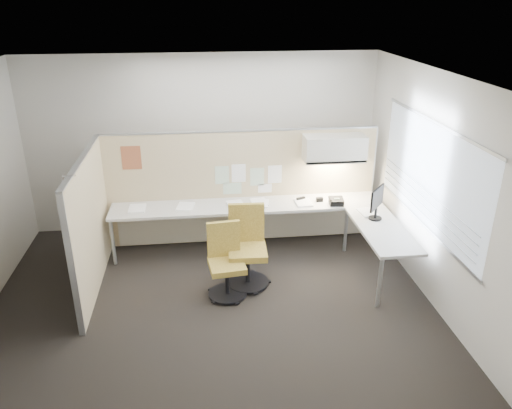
{
  "coord_description": "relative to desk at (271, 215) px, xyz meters",
  "views": [
    {
      "loc": [
        -0.08,
        -5.47,
        3.62
      ],
      "look_at": [
        0.67,
        0.8,
        0.92
      ],
      "focal_mm": 35.0,
      "sensor_mm": 36.0,
      "label": 1
    }
  ],
  "objects": [
    {
      "name": "paper_stack_2",
      "position": [
        -0.51,
        0.08,
        0.15
      ],
      "size": [
        0.28,
        0.33,
        0.04
      ],
      "primitive_type": "cube",
      "rotation": [
        0.0,
        0.0,
        0.17
      ],
      "color": "white",
      "rests_on": "desk"
    },
    {
      "name": "paper_stack_1",
      "position": [
        -1.24,
        0.14,
        0.14
      ],
      "size": [
        0.28,
        0.34,
        0.02
      ],
      "primitive_type": "cube",
      "rotation": [
        0.0,
        0.0,
        -0.18
      ],
      "color": "white",
      "rests_on": "desk"
    },
    {
      "name": "chair_right",
      "position": [
        -0.73,
        -1.04,
        -0.16
      ],
      "size": [
        0.5,
        0.51,
        0.94
      ],
      "rotation": [
        0.0,
        0.0,
        0.11
      ],
      "color": "black",
      "rests_on": "floor"
    },
    {
      "name": "poster",
      "position": [
        -1.98,
        0.44,
        0.82
      ],
      "size": [
        0.28,
        0.0,
        0.35
      ],
      "primitive_type": "cube",
      "color": "#DF571C",
      "rests_on": "partition_back"
    },
    {
      "name": "pinned_papers",
      "position": [
        -0.3,
        0.44,
        0.43
      ],
      "size": [
        1.01,
        0.0,
        0.47
      ],
      "color": "#8CBF8C",
      "rests_on": "partition_back"
    },
    {
      "name": "window_pane",
      "position": [
        1.79,
        -1.13,
        0.95
      ],
      "size": [
        0.01,
        2.8,
        1.3
      ],
      "primitive_type": "cube",
      "color": "#9AA4B3",
      "rests_on": "wall_right"
    },
    {
      "name": "stapler",
      "position": [
        0.48,
        0.2,
        0.15
      ],
      "size": [
        0.14,
        0.09,
        0.05
      ],
      "primitive_type": "cube",
      "rotation": [
        0.0,
        0.0,
        0.4
      ],
      "color": "black",
      "rests_on": "desk"
    },
    {
      "name": "paper_stack_4",
      "position": [
        0.5,
        0.09,
        0.14
      ],
      "size": [
        0.24,
        0.31,
        0.02
      ],
      "primitive_type": "cube",
      "rotation": [
        0.0,
        0.0,
        0.04
      ],
      "color": "white",
      "rests_on": "desk"
    },
    {
      "name": "monitor",
      "position": [
        1.37,
        -0.58,
        0.39
      ],
      "size": [
        0.3,
        0.36,
        0.46
      ],
      "rotation": [
        0.0,
        0.0,
        0.89
      ],
      "color": "black",
      "rests_on": "desk"
    },
    {
      "name": "floor",
      "position": [
        -0.93,
        -1.13,
        -0.61
      ],
      "size": [
        5.5,
        4.5,
        0.01
      ],
      "primitive_type": "cube",
      "color": "black",
      "rests_on": "ground"
    },
    {
      "name": "wall_right",
      "position": [
        1.82,
        -1.13,
        0.8
      ],
      "size": [
        0.02,
        4.5,
        2.8
      ],
      "primitive_type": "cube",
      "color": "beige",
      "rests_on": "ground"
    },
    {
      "name": "wall_back",
      "position": [
        -0.93,
        1.12,
        0.8
      ],
      "size": [
        5.5,
        0.02,
        2.8
      ],
      "primitive_type": "cube",
      "color": "beige",
      "rests_on": "ground"
    },
    {
      "name": "tape_dispenser",
      "position": [
        0.75,
        0.13,
        0.16
      ],
      "size": [
        0.1,
        0.06,
        0.06
      ],
      "primitive_type": "cube",
      "rotation": [
        0.0,
        0.0,
        0.03
      ],
      "color": "black",
      "rests_on": "desk"
    },
    {
      "name": "coat_hook",
      "position": [
        -2.51,
        -1.27,
        0.83
      ],
      "size": [
        0.18,
        0.41,
        1.26
      ],
      "color": "silver",
      "rests_on": "partition_left"
    },
    {
      "name": "wall_front",
      "position": [
        -0.93,
        -3.38,
        0.8
      ],
      "size": [
        5.5,
        0.02,
        2.8
      ],
      "primitive_type": "cube",
      "color": "beige",
      "rests_on": "ground"
    },
    {
      "name": "paper_stack_0",
      "position": [
        -1.93,
        0.15,
        0.14
      ],
      "size": [
        0.23,
        0.3,
        0.02
      ],
      "primitive_type": "cube",
      "rotation": [
        0.0,
        0.0,
        -0.01
      ],
      "color": "white",
      "rests_on": "desk"
    },
    {
      "name": "ceiling",
      "position": [
        -0.93,
        -1.13,
        2.2
      ],
      "size": [
        5.5,
        4.5,
        0.01
      ],
      "primitive_type": "cube",
      "color": "white",
      "rests_on": "wall_back"
    },
    {
      "name": "paper_stack_6",
      "position": [
        -0.15,
        0.19,
        0.14
      ],
      "size": [
        0.26,
        0.32,
        0.02
      ],
      "primitive_type": "cube",
      "rotation": [
        0.0,
        0.0,
        0.11
      ],
      "color": "white",
      "rests_on": "desk"
    },
    {
      "name": "phone",
      "position": [
        0.96,
        -0.02,
        0.18
      ],
      "size": [
        0.22,
        0.21,
        0.12
      ],
      "rotation": [
        0.0,
        0.0,
        -0.08
      ],
      "color": "black",
      "rests_on": "desk"
    },
    {
      "name": "paper_stack_5",
      "position": [
        1.33,
        -0.37,
        0.14
      ],
      "size": [
        0.26,
        0.32,
        0.02
      ],
      "primitive_type": "cube",
      "rotation": [
        0.0,
        0.0,
        0.11
      ],
      "color": "white",
      "rests_on": "desk"
    },
    {
      "name": "task_light_strip",
      "position": [
        0.97,
        0.26,
        0.7
      ],
      "size": [
        0.6,
        0.06,
        0.02
      ],
      "primitive_type": "cube",
      "color": "#FFEABF",
      "rests_on": "overhead_bin"
    },
    {
      "name": "overhead_bin",
      "position": [
        0.97,
        0.26,
        0.91
      ],
      "size": [
        0.9,
        0.36,
        0.38
      ],
      "primitive_type": "cube",
      "color": "beige",
      "rests_on": "partition_back"
    },
    {
      "name": "paper_stack_3",
      "position": [
        -0.13,
        0.14,
        0.14
      ],
      "size": [
        0.28,
        0.34,
        0.02
      ],
      "primitive_type": "cube",
      "rotation": [
        0.0,
        0.0,
        -0.18
      ],
      "color": "white",
      "rests_on": "desk"
    },
    {
      "name": "partition_left",
      "position": [
        -2.43,
        -0.63,
        0.27
      ],
      "size": [
        0.06,
        2.2,
        1.75
      ],
      "primitive_type": "cube",
      "color": "beige",
      "rests_on": "floor"
    },
    {
      "name": "partition_back",
      "position": [
        -0.38,
        0.47,
        0.27
      ],
      "size": [
        4.1,
        0.06,
        1.75
      ],
      "primitive_type": "cube",
      "color": "beige",
      "rests_on": "floor"
    },
    {
      "name": "chair_left",
      "position": [
        -0.43,
        -0.8,
        -0.11
      ],
      "size": [
        0.56,
        0.56,
        1.06
      ],
      "rotation": [
        0.0,
        0.0,
        -0.05
      ],
      "color": "black",
      "rests_on": "floor"
    },
    {
      "name": "desk",
      "position": [
        0.0,
        0.0,
        0.0
      ],
      "size": [
        4.0,
        2.07,
        0.73
      ],
      "color": "beige",
      "rests_on": "floor"
    }
  ]
}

